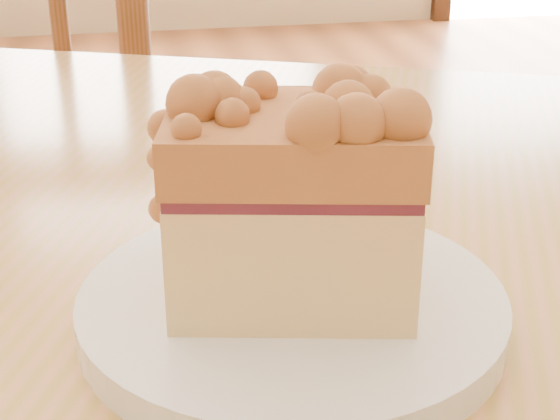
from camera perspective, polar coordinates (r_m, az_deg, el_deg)
name	(u,v)px	position (r m, az deg, el deg)	size (l,w,h in m)	color
cafe_chair_main	(23,195)	(1.27, -16.73, 0.93)	(0.46, 0.46, 0.96)	brown
plate	(292,308)	(0.41, 0.80, -6.54)	(0.20, 0.20, 0.02)	white
cake_slice	(292,188)	(0.39, 0.81, 1.46)	(0.12, 0.10, 0.11)	tan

